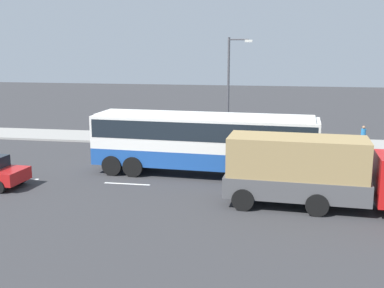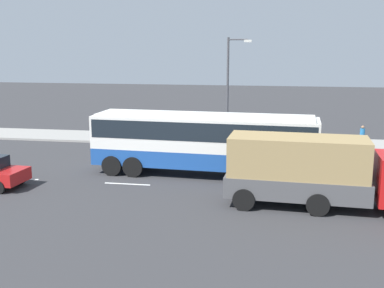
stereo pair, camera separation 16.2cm
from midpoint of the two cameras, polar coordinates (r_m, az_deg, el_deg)
ground_plane at (r=26.38m, az=5.14°, el=-3.57°), size 120.00×120.00×0.00m
sidewalk_curb at (r=34.92m, az=6.32°, el=0.30°), size 80.00×4.00×0.15m
lane_centreline at (r=23.80m, az=0.05°, el=-5.20°), size 31.98×0.16×0.01m
coach_bus at (r=25.57m, az=1.21°, el=0.76°), size 12.16×3.20×3.33m
cargo_truck at (r=21.19m, az=14.70°, el=-3.07°), size 8.45×2.92×3.08m
pedestrian_near_curb at (r=33.88m, az=19.58°, el=0.98°), size 0.32×0.32×1.54m
street_lamp at (r=32.66m, az=4.42°, el=7.09°), size 1.64×0.24×7.33m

